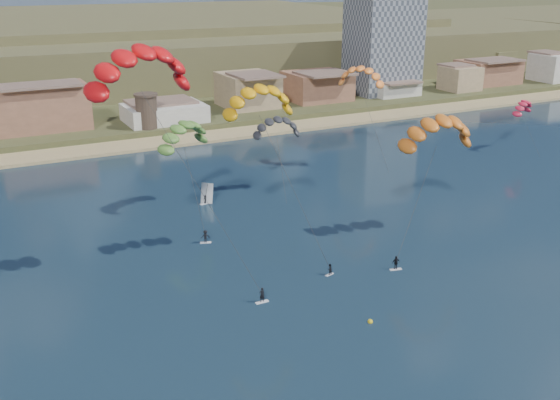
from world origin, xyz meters
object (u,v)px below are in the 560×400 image
(apartment_tower, at_px, (383,41))
(watchtower, at_px, (147,111))
(windsurfer, at_px, (206,197))
(buoy, at_px, (370,322))
(kitesurfer_red, at_px, (139,62))
(kitesurfer_yellow, at_px, (259,96))
(kitesurfer_green, at_px, (184,131))
(kitesurfer_orange, at_px, (438,126))

(apartment_tower, distance_m, watchtower, 82.02)
(windsurfer, distance_m, buoy, 47.53)
(kitesurfer_red, distance_m, kitesurfer_yellow, 18.03)
(watchtower, relative_size, buoy, 13.50)
(kitesurfer_yellow, bearing_deg, windsurfer, 89.06)
(apartment_tower, xyz_separation_m, buoy, (-82.35, -114.34, -17.71))
(kitesurfer_red, xyz_separation_m, windsurfer, (17.21, 26.05, -27.97))
(kitesurfer_yellow, bearing_deg, watchtower, 86.05)
(kitesurfer_yellow, xyz_separation_m, buoy, (2.93, -23.96, -23.07))
(kitesurfer_yellow, distance_m, windsurfer, 32.19)
(watchtower, bearing_deg, kitesurfer_red, -105.64)
(buoy, bearing_deg, kitesurfer_red, 132.71)
(windsurfer, relative_size, buoy, 5.82)
(kitesurfer_yellow, height_order, kitesurfer_green, kitesurfer_yellow)
(apartment_tower, bearing_deg, buoy, -125.76)
(watchtower, height_order, kitesurfer_red, kitesurfer_red)
(kitesurfer_orange, relative_size, buoy, 35.84)
(watchtower, relative_size, windsurfer, 2.32)
(windsurfer, bearing_deg, apartment_tower, 38.24)
(kitesurfer_yellow, distance_m, buoy, 33.39)
(kitesurfer_green, bearing_deg, buoy, -82.35)
(buoy, bearing_deg, watchtower, 88.66)
(watchtower, relative_size, kitesurfer_yellow, 0.32)
(kitesurfer_green, xyz_separation_m, windsurfer, (3.75, 0.65, -12.57))
(watchtower, distance_m, windsurfer, 53.37)
(kitesurfer_yellow, bearing_deg, kitesurfer_red, -171.36)
(watchtower, relative_size, kitesurfer_orange, 0.38)
(apartment_tower, distance_m, kitesurfer_yellow, 124.38)
(apartment_tower, distance_m, buoy, 142.02)
(watchtower, xyz_separation_m, buoy, (-2.35, -100.34, -6.26))
(kitesurfer_orange, height_order, buoy, kitesurfer_orange)
(kitesurfer_yellow, distance_m, kitesurfer_green, 24.95)
(kitesurfer_green, height_order, windsurfer, kitesurfer_green)
(apartment_tower, height_order, kitesurfer_green, apartment_tower)
(watchtower, distance_m, kitesurfer_green, 54.73)
(apartment_tower, bearing_deg, kitesurfer_green, -142.69)
(kitesurfer_red, relative_size, buoy, 52.77)
(kitesurfer_yellow, distance_m, kitesurfer_orange, 28.27)
(watchtower, bearing_deg, apartment_tower, 9.93)
(buoy, bearing_deg, apartment_tower, 54.24)
(watchtower, xyz_separation_m, windsurfer, (-4.89, -52.89, -5.19))
(kitesurfer_green, bearing_deg, apartment_tower, 37.31)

